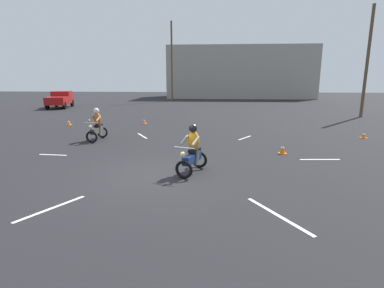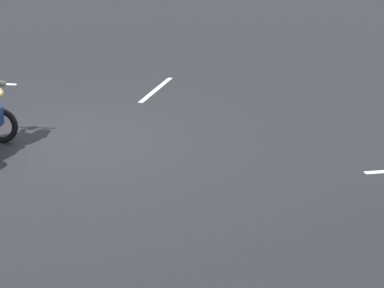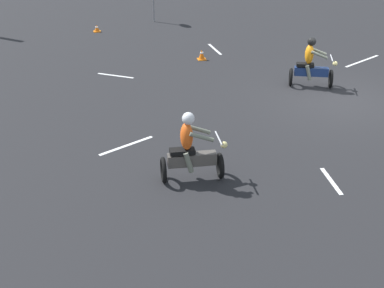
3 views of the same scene
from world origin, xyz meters
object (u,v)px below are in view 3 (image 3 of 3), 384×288
object	(u,v)px
motorcycle_rider_foreground	(311,65)
traffic_cone_near_left	(202,55)
motorcycle_rider_background	(190,151)
traffic_cone_far_right	(97,29)

from	to	relation	value
motorcycle_rider_foreground	traffic_cone_near_left	distance (m)	4.64
motorcycle_rider_foreground	traffic_cone_near_left	bearing A→B (deg)	-122.55
motorcycle_rider_background	motorcycle_rider_foreground	bearing A→B (deg)	138.39
traffic_cone_far_right	motorcycle_rider_background	bearing A→B (deg)	-173.75
traffic_cone_near_left	traffic_cone_far_right	size ratio (longest dim) A/B	1.23
motorcycle_rider_foreground	traffic_cone_far_right	bearing A→B (deg)	-123.57
motorcycle_rider_foreground	motorcycle_rider_background	bearing A→B (deg)	-24.59
traffic_cone_near_left	traffic_cone_far_right	distance (m)	6.31
traffic_cone_near_left	traffic_cone_far_right	bearing A→B (deg)	36.47
motorcycle_rider_background	traffic_cone_far_right	size ratio (longest dim) A/B	5.19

